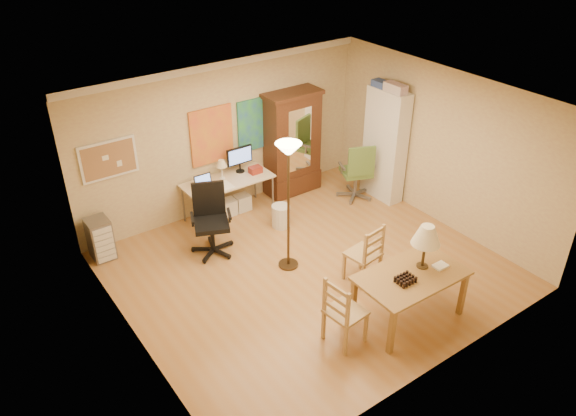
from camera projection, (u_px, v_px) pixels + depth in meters
floor at (309, 270)px, 8.71m from camera, size 5.50×5.50×0.00m
crown_molding at (220, 64)px, 9.09m from camera, size 5.50×0.08×0.12m
corkboard at (109, 160)px, 8.66m from camera, size 0.90×0.04×0.62m
art_panel_left at (212, 136)px, 9.58m from camera, size 0.80×0.04×1.00m
art_panel_right at (256, 124)px, 10.03m from camera, size 0.75×0.04×0.95m
dining_table at (417, 263)px, 7.40m from camera, size 1.48×0.90×1.38m
ladder_chair_back at (365, 255)px, 8.27m from camera, size 0.50×0.49×0.97m
ladder_chair_left at (344, 313)px, 7.16m from camera, size 0.49×0.50×1.00m
torchiere_lamp at (288, 170)px, 7.96m from camera, size 0.38×0.38×2.09m
computer_desk at (229, 193)px, 9.92m from camera, size 1.58×0.69×1.20m
office_chair_black at (212, 235)px, 9.00m from camera, size 0.71×0.71×1.16m
office_chair_green at (356, 183)px, 10.52m from camera, size 0.70×0.70×1.13m
drawer_cart at (100, 239)px, 8.84m from camera, size 0.34×0.41×0.68m
armoire at (292, 150)px, 10.48m from camera, size 1.08×0.51×1.98m
bookshelf at (385, 145)px, 10.22m from camera, size 0.31×0.84×2.09m
wastebin at (281, 216)px, 9.71m from camera, size 0.32×0.32×0.40m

